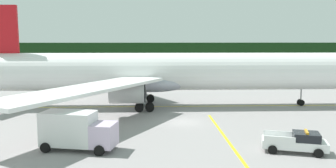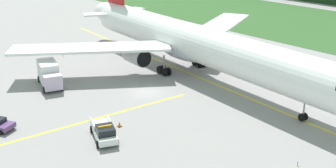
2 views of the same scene
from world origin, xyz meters
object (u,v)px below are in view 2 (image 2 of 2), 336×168
Objects in this scene: airliner at (194,43)px; catering_truck at (49,74)px; apron_cone at (119,124)px; ops_pickup_truck at (104,132)px.

catering_truck is at bearing -117.68° from airliner.
ops_pickup_truck is at bearing -63.27° from apron_cone.
airliner is 23.71m from ops_pickup_truck.
catering_truck is 11.33× the size of apron_cone.
airliner reaches higher than catering_truck.
airliner reaches higher than apron_cone.
airliner is 21.36m from catering_truck.
catering_truck is (-9.81, -18.70, -3.18)m from airliner.
ops_pickup_truck is at bearing -67.69° from airliner.
airliner is at bearing 112.31° from ops_pickup_truck.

